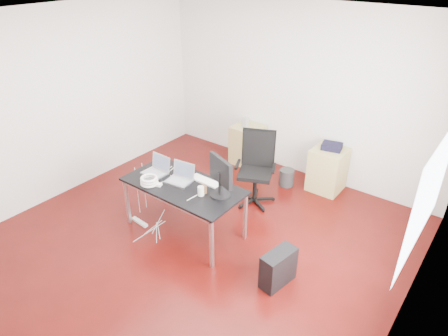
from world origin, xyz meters
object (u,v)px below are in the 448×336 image
Objects in this scene: filing_cabinet_left at (248,145)px; filing_cabinet_right at (327,170)px; desk at (183,188)px; pc_tower at (278,268)px; office_chair at (256,164)px.

filing_cabinet_right is at bearing 0.00° from filing_cabinet_left.
desk reaches higher than filing_cabinet_left.
desk is 1.59m from pc_tower.
office_chair reaches higher than desk.
filing_cabinet_right is at bearing 63.97° from desk.
desk is 2.45m from filing_cabinet_right.
office_chair is at bearing 75.27° from desk.
desk reaches higher than pc_tower.
filing_cabinet_left is 1.00× the size of filing_cabinet_right.
filing_cabinet_left is 3.03m from pc_tower.
filing_cabinet_left is at bearing 180.00° from filing_cabinet_right.
desk is at bearing -173.75° from pc_tower.
office_chair reaches higher than filing_cabinet_left.
pc_tower is at bearing -48.99° from filing_cabinet_left.
desk is 2.29× the size of filing_cabinet_left.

